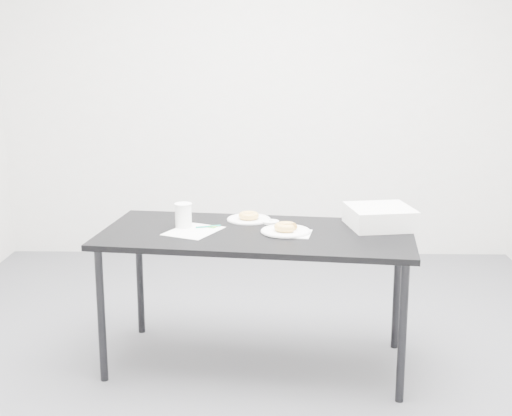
{
  "coord_description": "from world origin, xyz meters",
  "views": [
    {
      "loc": [
        0.11,
        -3.56,
        1.67
      ],
      "look_at": [
        0.03,
        0.02,
        0.84
      ],
      "focal_mm": 50.0,
      "sensor_mm": 36.0,
      "label": 1
    }
  ],
  "objects_px": {
    "scorecard": "(193,231)",
    "plate_far": "(249,219)",
    "pen": "(208,226)",
    "plate_near": "(286,231)",
    "coffee_cup": "(183,215)",
    "table": "(257,242)",
    "donut_near": "(286,227)",
    "donut_far": "(249,216)",
    "bakery_box": "(380,217)"
  },
  "relations": [
    {
      "from": "table",
      "to": "bakery_box",
      "type": "xyz_separation_m",
      "value": [
        0.64,
        0.12,
        0.11
      ]
    },
    {
      "from": "plate_near",
      "to": "donut_near",
      "type": "xyz_separation_m",
      "value": [
        0.0,
        0.0,
        0.02
      ]
    },
    {
      "from": "table",
      "to": "plate_near",
      "type": "height_order",
      "value": "plate_near"
    },
    {
      "from": "pen",
      "to": "plate_far",
      "type": "height_order",
      "value": "pen"
    },
    {
      "from": "donut_far",
      "to": "table",
      "type": "bearing_deg",
      "value": -78.9
    },
    {
      "from": "pen",
      "to": "donut_far",
      "type": "xyz_separation_m",
      "value": [
        0.21,
        0.17,
        0.02
      ]
    },
    {
      "from": "plate_near",
      "to": "coffee_cup",
      "type": "distance_m",
      "value": 0.55
    },
    {
      "from": "coffee_cup",
      "to": "bakery_box",
      "type": "relative_size",
      "value": 0.4
    },
    {
      "from": "scorecard",
      "to": "plate_far",
      "type": "distance_m",
      "value": 0.37
    },
    {
      "from": "pen",
      "to": "bakery_box",
      "type": "relative_size",
      "value": 0.41
    },
    {
      "from": "pen",
      "to": "plate_near",
      "type": "xyz_separation_m",
      "value": [
        0.4,
        -0.09,
        -0.0
      ]
    },
    {
      "from": "donut_near",
      "to": "donut_far",
      "type": "height_order",
      "value": "donut_near"
    },
    {
      "from": "scorecard",
      "to": "donut_near",
      "type": "relative_size",
      "value": 2.39
    },
    {
      "from": "plate_far",
      "to": "pen",
      "type": "bearing_deg",
      "value": -140.27
    },
    {
      "from": "pen",
      "to": "donut_near",
      "type": "xyz_separation_m",
      "value": [
        0.4,
        -0.09,
        0.02
      ]
    },
    {
      "from": "plate_far",
      "to": "coffee_cup",
      "type": "bearing_deg",
      "value": -153.88
    },
    {
      "from": "donut_near",
      "to": "plate_far",
      "type": "bearing_deg",
      "value": 127.08
    },
    {
      "from": "pen",
      "to": "donut_near",
      "type": "height_order",
      "value": "donut_near"
    },
    {
      "from": "coffee_cup",
      "to": "bakery_box",
      "type": "bearing_deg",
      "value": 1.95
    },
    {
      "from": "donut_near",
      "to": "bakery_box",
      "type": "distance_m",
      "value": 0.51
    },
    {
      "from": "table",
      "to": "donut_near",
      "type": "distance_m",
      "value": 0.17
    },
    {
      "from": "scorecard",
      "to": "plate_near",
      "type": "relative_size",
      "value": 1.12
    },
    {
      "from": "scorecard",
      "to": "donut_near",
      "type": "distance_m",
      "value": 0.47
    },
    {
      "from": "table",
      "to": "donut_far",
      "type": "bearing_deg",
      "value": 108.32
    },
    {
      "from": "donut_near",
      "to": "coffee_cup",
      "type": "distance_m",
      "value": 0.54
    },
    {
      "from": "coffee_cup",
      "to": "scorecard",
      "type": "bearing_deg",
      "value": -52.45
    },
    {
      "from": "donut_near",
      "to": "pen",
      "type": "bearing_deg",
      "value": 167.6
    },
    {
      "from": "plate_far",
      "to": "coffee_cup",
      "type": "relative_size",
      "value": 1.84
    },
    {
      "from": "donut_far",
      "to": "bakery_box",
      "type": "xyz_separation_m",
      "value": [
        0.69,
        -0.13,
        0.03
      ]
    },
    {
      "from": "plate_near",
      "to": "plate_far",
      "type": "xyz_separation_m",
      "value": [
        -0.2,
        0.26,
        -0.0
      ]
    },
    {
      "from": "plate_near",
      "to": "coffee_cup",
      "type": "bearing_deg",
      "value": 169.86
    },
    {
      "from": "plate_near",
      "to": "table",
      "type": "bearing_deg",
      "value": 176.52
    },
    {
      "from": "table",
      "to": "plate_near",
      "type": "bearing_deg",
      "value": 3.74
    },
    {
      "from": "scorecard",
      "to": "coffee_cup",
      "type": "xyz_separation_m",
      "value": [
        -0.06,
        0.08,
        0.06
      ]
    },
    {
      "from": "donut_far",
      "to": "plate_near",
      "type": "bearing_deg",
      "value": -52.92
    },
    {
      "from": "plate_near",
      "to": "donut_near",
      "type": "distance_m",
      "value": 0.02
    },
    {
      "from": "donut_near",
      "to": "table",
      "type": "bearing_deg",
      "value": 176.52
    },
    {
      "from": "donut_near",
      "to": "coffee_cup",
      "type": "relative_size",
      "value": 0.92
    },
    {
      "from": "plate_near",
      "to": "bakery_box",
      "type": "distance_m",
      "value": 0.51
    },
    {
      "from": "pen",
      "to": "coffee_cup",
      "type": "bearing_deg",
      "value": 158.86
    },
    {
      "from": "pen",
      "to": "plate_far",
      "type": "xyz_separation_m",
      "value": [
        0.21,
        0.17,
        -0.0
      ]
    },
    {
      "from": "table",
      "to": "scorecard",
      "type": "xyz_separation_m",
      "value": [
        -0.33,
        0.01,
        0.06
      ]
    },
    {
      "from": "plate_near",
      "to": "plate_far",
      "type": "bearing_deg",
      "value": 127.08
    },
    {
      "from": "pen",
      "to": "donut_near",
      "type": "distance_m",
      "value": 0.41
    },
    {
      "from": "scorecard",
      "to": "bakery_box",
      "type": "xyz_separation_m",
      "value": [
        0.97,
        0.11,
        0.05
      ]
    },
    {
      "from": "scorecard",
      "to": "donut_far",
      "type": "xyz_separation_m",
      "value": [
        0.28,
        0.24,
        0.02
      ]
    },
    {
      "from": "donut_near",
      "to": "donut_far",
      "type": "relative_size",
      "value": 1.07
    },
    {
      "from": "scorecard",
      "to": "plate_far",
      "type": "xyz_separation_m",
      "value": [
        0.28,
        0.24,
        0.0
      ]
    },
    {
      "from": "pen",
      "to": "donut_near",
      "type": "relative_size",
      "value": 1.11
    },
    {
      "from": "scorecard",
      "to": "bakery_box",
      "type": "height_order",
      "value": "bakery_box"
    }
  ]
}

